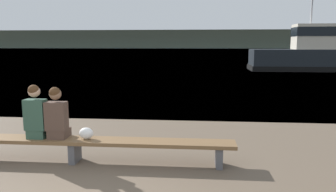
{
  "coord_description": "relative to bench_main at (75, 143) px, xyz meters",
  "views": [
    {
      "loc": [
        1.87,
        -3.42,
        2.18
      ],
      "look_at": [
        1.11,
        5.28,
        0.79
      ],
      "focal_mm": 35.0,
      "sensor_mm": 36.0,
      "label": 1
    }
  ],
  "objects": [
    {
      "name": "person_right",
      "position": [
        -0.31,
        -0.0,
        0.52
      ],
      "size": [
        0.38,
        0.39,
        0.97
      ],
      "color": "#4C382D",
      "rests_on": "bench_main"
    },
    {
      "name": "tugboat_red",
      "position": [
        11.39,
        22.4,
        0.83
      ],
      "size": [
        9.28,
        3.52,
        5.86
      ],
      "rotation": [
        0.0,
        0.0,
        1.55
      ],
      "color": "black",
      "rests_on": "water_surface"
    },
    {
      "name": "water_surface",
      "position": [
        0.38,
        123.5,
        -0.36
      ],
      "size": [
        240.0,
        240.0,
        0.0
      ],
      "primitive_type": "plane",
      "color": "teal",
      "rests_on": "ground"
    },
    {
      "name": "shopping_bag",
      "position": [
        0.23,
        0.0,
        0.19
      ],
      "size": [
        0.26,
        0.17,
        0.22
      ],
      "color": "white",
      "rests_on": "bench_main"
    },
    {
      "name": "person_left",
      "position": [
        -0.71,
        -0.0,
        0.54
      ],
      "size": [
        0.38,
        0.39,
        1.01
      ],
      "color": "#2D4C3D",
      "rests_on": "bench_main"
    },
    {
      "name": "bench_main",
      "position": [
        0.0,
        0.0,
        0.0
      ],
      "size": [
        5.93,
        0.45,
        0.44
      ],
      "color": "brown",
      "rests_on": "ground"
    },
    {
      "name": "far_shoreline",
      "position": [
        0.38,
        169.5,
        4.32
      ],
      "size": [
        600.0,
        12.0,
        9.35
      ],
      "primitive_type": "cube",
      "color": "#424738",
      "rests_on": "ground"
    }
  ]
}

